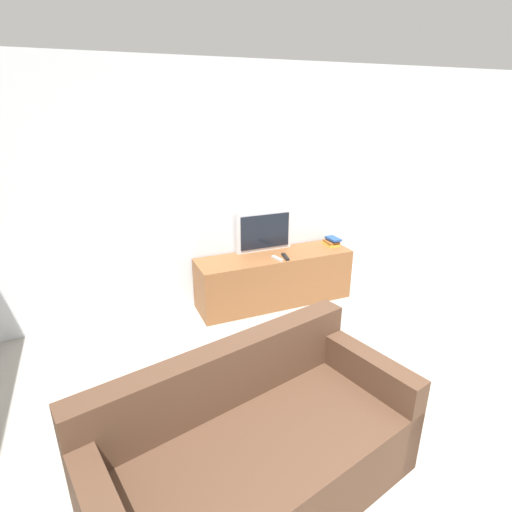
{
  "coord_description": "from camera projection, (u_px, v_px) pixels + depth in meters",
  "views": [
    {
      "loc": [
        -1.66,
        -1.05,
        2.16
      ],
      "look_at": [
        -0.2,
        2.38,
        0.75
      ],
      "focal_mm": 28.0,
      "sensor_mm": 36.0,
      "label": 1
    }
  ],
  "objects": [
    {
      "name": "ground_plane",
      "position": [
        451.0,
        509.0,
        2.28
      ],
      "size": [
        14.0,
        14.0,
        0.0
      ],
      "primitive_type": "plane",
      "color": "#9E998E"
    },
    {
      "name": "wall_back",
      "position": [
        250.0,
        188.0,
        4.43
      ],
      "size": [
        9.0,
        0.06,
        2.6
      ],
      "color": "silver",
      "rests_on": "ground_plane"
    },
    {
      "name": "tv_stand",
      "position": [
        274.0,
        279.0,
        4.59
      ],
      "size": [
        1.78,
        0.5,
        0.58
      ],
      "color": "brown",
      "rests_on": "ground_plane"
    },
    {
      "name": "television",
      "position": [
        264.0,
        230.0,
        4.56
      ],
      "size": [
        0.67,
        0.09,
        0.47
      ],
      "color": "silver",
      "rests_on": "tv_stand"
    },
    {
      "name": "couch",
      "position": [
        255.0,
        454.0,
        2.29
      ],
      "size": [
        1.99,
        1.26,
        0.85
      ],
      "rotation": [
        0.0,
        0.0,
        0.23
      ],
      "color": "#4C3323",
      "rests_on": "ground_plane"
    },
    {
      "name": "book_stack",
      "position": [
        332.0,
        242.0,
        4.79
      ],
      "size": [
        0.15,
        0.21,
        0.1
      ],
      "color": "gold",
      "rests_on": "tv_stand"
    },
    {
      "name": "remote_on_stand",
      "position": [
        285.0,
        257.0,
        4.4
      ],
      "size": [
        0.07,
        0.19,
        0.02
      ],
      "rotation": [
        0.0,
        0.0,
        -0.19
      ],
      "color": "black",
      "rests_on": "tv_stand"
    },
    {
      "name": "remote_secondary",
      "position": [
        277.0,
        259.0,
        4.35
      ],
      "size": [
        0.07,
        0.17,
        0.02
      ],
      "rotation": [
        0.0,
        0.0,
        0.21
      ],
      "color": "#B7B7B7",
      "rests_on": "tv_stand"
    }
  ]
}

